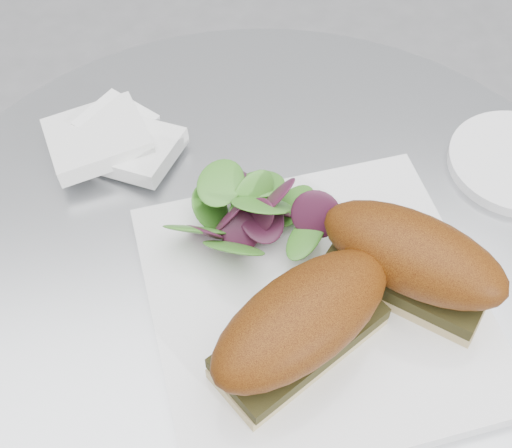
{
  "coord_description": "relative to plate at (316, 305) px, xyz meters",
  "views": [
    {
      "loc": [
        -0.07,
        -0.35,
        1.27
      ],
      "look_at": [
        -0.0,
        0.03,
        0.77
      ],
      "focal_mm": 50.0,
      "sensor_mm": 36.0,
      "label": 1
    }
  ],
  "objects": [
    {
      "name": "sandwich_right",
      "position": [
        0.08,
        -0.0,
        0.05
      ],
      "size": [
        0.17,
        0.16,
        0.08
      ],
      "rotation": [
        0.0,
        0.0,
        -0.72
      ],
      "color": "#CBB97F",
      "rests_on": "plate"
    },
    {
      "name": "table",
      "position": [
        -0.04,
        0.05,
        -0.25
      ],
      "size": [
        0.7,
        0.7,
        0.73
      ],
      "color": "silver",
      "rests_on": "ground"
    },
    {
      "name": "sandwich_left",
      "position": [
        -0.03,
        -0.04,
        0.05
      ],
      "size": [
        0.18,
        0.15,
        0.08
      ],
      "rotation": [
        0.0,
        0.0,
        0.51
      ],
      "color": "#CBB97F",
      "rests_on": "plate"
    },
    {
      "name": "salad",
      "position": [
        -0.04,
        0.08,
        0.03
      ],
      "size": [
        0.12,
        0.12,
        0.05
      ],
      "primitive_type": null,
      "color": "#46872C",
      "rests_on": "plate"
    },
    {
      "name": "napkin",
      "position": [
        -0.16,
        0.22,
        0.0
      ],
      "size": [
        0.14,
        0.14,
        0.02
      ],
      "primitive_type": null,
      "rotation": [
        0.0,
        0.0,
        -0.09
      ],
      "color": "white",
      "rests_on": "table"
    },
    {
      "name": "plate",
      "position": [
        0.0,
        0.0,
        0.0
      ],
      "size": [
        0.3,
        0.3,
        0.02
      ],
      "primitive_type": "cube",
      "rotation": [
        0.0,
        0.0,
        0.08
      ],
      "color": "white",
      "rests_on": "table"
    }
  ]
}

